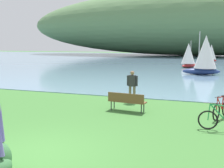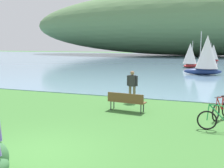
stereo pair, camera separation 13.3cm
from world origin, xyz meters
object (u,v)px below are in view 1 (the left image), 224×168
(bicycle_leaning_near_bench, at_px, (221,109))
(bicycle_beside_path, at_px, (223,120))
(sailboat_nearest_to_shore, at_px, (211,53))
(sailboat_toward_hillside, at_px, (188,55))
(park_bench_near_camera, at_px, (127,100))
(person_at_shoreline, at_px, (132,84))
(sailboat_mid_bay, at_px, (205,54))

(bicycle_leaning_near_bench, xyz_separation_m, bicycle_beside_path, (0.02, -1.80, -0.00))
(bicycle_beside_path, distance_m, sailboat_nearest_to_shore, 40.97)
(sailboat_toward_hillside, bearing_deg, park_bench_near_camera, -91.61)
(bicycle_beside_path, height_order, person_at_shoreline, person_at_shoreline)
(park_bench_near_camera, xyz_separation_m, sailboat_nearest_to_shore, (3.50, 39.29, 1.09))
(bicycle_leaning_near_bench, bearing_deg, sailboat_toward_hillside, 97.52)
(sailboat_nearest_to_shore, height_order, sailboat_mid_bay, sailboat_mid_bay)
(bicycle_leaning_near_bench, relative_size, sailboat_mid_bay, 0.38)
(bicycle_leaning_near_bench, relative_size, person_at_shoreline, 0.97)
(person_at_shoreline, relative_size, sailboat_nearest_to_shore, 0.51)
(person_at_shoreline, bearing_deg, sailboat_toward_hillside, 87.52)
(bicycle_leaning_near_bench, distance_m, sailboat_mid_bay, 17.48)
(person_at_shoreline, bearing_deg, sailboat_mid_bay, 77.94)
(bicycle_leaning_near_bench, bearing_deg, park_bench_near_camera, -177.97)
(bicycle_leaning_near_bench, height_order, bicycle_beside_path, same)
(park_bench_near_camera, xyz_separation_m, bicycle_beside_path, (4.15, -1.65, -0.12))
(bicycle_beside_path, xyz_separation_m, sailboat_toward_hillside, (-3.42, 27.58, 1.31))
(bicycle_beside_path, relative_size, person_at_shoreline, 1.04)
(sailboat_mid_bay, height_order, sailboat_toward_hillside, sailboat_mid_bay)
(bicycle_beside_path, bearing_deg, park_bench_near_camera, 158.28)
(park_bench_near_camera, bearing_deg, sailboat_nearest_to_shore, 84.92)
(sailboat_mid_bay, bearing_deg, sailboat_toward_hillside, 105.08)
(park_bench_near_camera, xyz_separation_m, person_at_shoreline, (-0.31, 2.04, 0.46))
(bicycle_leaning_near_bench, relative_size, sailboat_toward_hillside, 0.47)
(bicycle_beside_path, relative_size, sailboat_toward_hillside, 0.50)
(sailboat_mid_bay, bearing_deg, sailboat_nearest_to_shore, 88.69)
(bicycle_leaning_near_bench, xyz_separation_m, sailboat_toward_hillside, (-3.40, 25.78, 1.31))
(sailboat_nearest_to_shore, distance_m, sailboat_toward_hillside, 13.65)
(person_at_shoreline, relative_size, sailboat_toward_hillside, 0.48)
(park_bench_near_camera, xyz_separation_m, sailboat_toward_hillside, (0.73, 25.93, 1.18))
(bicycle_beside_path, bearing_deg, sailboat_toward_hillside, 97.07)
(bicycle_beside_path, height_order, sailboat_mid_bay, sailboat_mid_bay)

